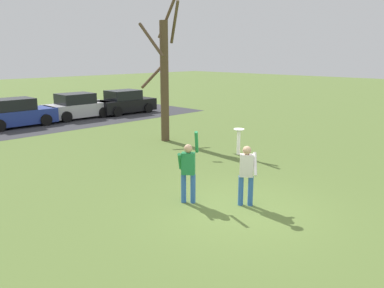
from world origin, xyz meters
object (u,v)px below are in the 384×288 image
person_catcher (246,170)px  parked_car_silver (77,107)px  parked_car_black (125,103)px  person_defender (188,168)px  frisbee_disc (239,129)px  parked_car_blue (16,114)px  bare_tree_tall (164,76)px

person_catcher → parked_car_silver: bearing=-51.9°
parked_car_silver → parked_car_black: bearing=-5.6°
person_defender → frisbee_disc: size_ratio=7.38×
parked_car_blue → parked_car_silver: (3.91, 0.16, 0.00)m
person_defender → parked_car_silver: 16.06m
parked_car_silver → bare_tree_tall: (-0.41, -8.81, 2.29)m
frisbee_disc → parked_car_silver: 16.89m
person_catcher → parked_car_blue: size_ratio=0.50×
frisbee_disc → parked_car_blue: size_ratio=0.07×
frisbee_disc → parked_car_blue: (0.48, 16.09, -1.37)m
parked_car_black → bare_tree_tall: bare_tree_tall is taller
person_catcher → parked_car_black: size_ratio=0.50×
person_defender → bare_tree_tall: 8.24m
person_catcher → parked_car_black: 17.78m
parked_car_blue → bare_tree_tall: bare_tree_tall is taller
person_catcher → parked_car_black: (7.64, 16.05, -0.25)m
parked_car_blue → parked_car_silver: same height
person_catcher → bare_tree_tall: bare_tree_tall is taller
person_catcher → frisbee_disc: (-0.14, 0.18, 1.11)m
person_defender → parked_car_blue: bearing=137.7°
person_defender → person_catcher: bearing=0.0°
person_defender → parked_car_black: size_ratio=0.50×
person_defender → bare_tree_tall: size_ratio=0.31×
bare_tree_tall → parked_car_black: bearing=65.8°
person_defender → frisbee_disc: 1.74m
parked_car_blue → bare_tree_tall: 9.61m
person_defender → bare_tree_tall: (4.79, 6.38, 2.04)m
parked_car_blue → bare_tree_tall: (3.50, -8.65, 2.29)m
parked_car_blue → parked_car_silver: bearing=3.2°
frisbee_disc → parked_car_black: 17.73m
parked_car_blue → parked_car_black: (7.29, -0.21, 0.00)m
person_catcher → parked_car_silver: 16.98m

